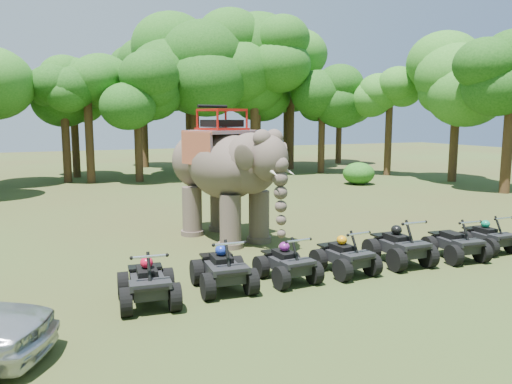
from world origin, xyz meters
The scene contains 27 objects.
ground centered at (0.00, 0.00, 0.00)m, with size 110.00×110.00×0.00m, color #47381E.
elephant centered at (-0.28, 3.27, 2.29)m, with size 2.40×5.46×4.59m, color #50423A, non-canonical shape.
atv_0 centered at (-4.02, -1.90, 0.65)m, with size 1.28×1.76×1.30m, color black, non-canonical shape.
atv_1 centered at (-2.13, -1.64, 0.66)m, with size 1.31×1.79×1.33m, color black, non-canonical shape.
atv_2 centered at (-0.40, -1.70, 0.61)m, with size 1.20×1.65×1.22m, color black, non-canonical shape.
atv_3 centered at (1.33, -1.75, 0.62)m, with size 1.22×1.68×1.24m, color black, non-canonical shape.
atv_4 centered at (3.25, -1.65, 0.68)m, with size 1.34×1.83×1.36m, color black, non-canonical shape.
atv_5 centered at (5.11, -1.92, 0.63)m, with size 1.24×1.70×1.26m, color black, non-canonical shape.
atv_6 centered at (6.76, -1.66, 0.59)m, with size 1.17×1.60×1.18m, color black, non-canonical shape.
tree_0 centered at (0.00, 20.36, 3.61)m, with size 5.05×5.05×7.22m, color #195114, non-canonical shape.
tree_1 centered at (4.46, 22.25, 4.94)m, with size 6.92×6.92×9.89m, color #195114, non-canonical shape.
tree_2 centered at (9.27, 22.04, 4.16)m, with size 5.83×5.83×8.32m, color #195114, non-canonical shape.
tree_3 centered at (13.76, 20.10, 3.61)m, with size 5.06×5.06×7.23m, color #195114, non-canonical shape.
tree_4 centered at (17.39, 16.77, 3.45)m, with size 4.83×4.83×6.90m, color #195114, non-canonical shape.
tree_5 centered at (19.00, 12.07, 4.22)m, with size 5.91×5.91×8.44m, color #195114, non-canonical shape.
tree_6 centered at (17.70, 6.91, 4.26)m, with size 5.96×5.96×8.51m, color #195114, non-canonical shape.
tree_28 centered at (-4.36, 21.82, 3.68)m, with size 5.15×5.15×7.36m, color #195114, non-canonical shape.
tree_29 centered at (5.89, 27.93, 4.31)m, with size 6.03×6.03×8.62m, color #195114, non-canonical shape.
tree_30 centered at (10.33, 24.48, 3.93)m, with size 5.51×5.51×7.87m, color #195114, non-canonical shape.
tree_31 centered at (2.30, 29.86, 4.64)m, with size 6.49×6.49×9.27m, color #195114, non-canonical shape.
tree_32 centered at (19.35, 26.30, 3.75)m, with size 5.25×5.25×7.50m, color #195114, non-canonical shape.
tree_33 centered at (-3.61, 24.58, 3.65)m, with size 5.10×5.10×7.29m, color #195114, non-canonical shape.
tree_34 centered at (13.87, 26.17, 3.88)m, with size 5.43×5.43×7.76m, color #195114, non-canonical shape.
tree_35 centered at (12.83, 23.42, 5.08)m, with size 7.11×7.11×10.16m, color #195114, non-canonical shape.
tree_36 centered at (8.62, 21.08, 5.41)m, with size 7.57×7.57×10.81m, color #195114, non-canonical shape.
tree_39 centered at (-3.00, 20.91, 3.71)m, with size 5.20×5.20×7.42m, color #195114, non-canonical shape.
tree_40 centered at (4.80, 24.86, 5.04)m, with size 7.05×7.05×10.08m, color #195114, non-canonical shape.
Camera 1 is at (-6.14, -12.75, 4.17)m, focal length 35.00 mm.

